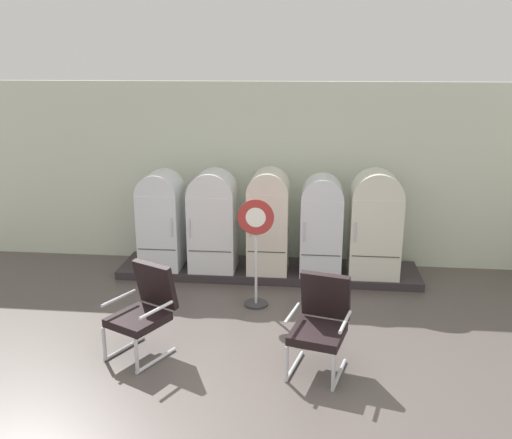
# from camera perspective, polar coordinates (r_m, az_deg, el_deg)

# --- Properties ---
(ground) EXTENTS (12.00, 10.00, 0.05)m
(ground) POSITION_cam_1_polar(r_m,az_deg,el_deg) (5.87, -1.31, -16.77)
(ground) COLOR #534A46
(back_wall) EXTENTS (11.76, 0.12, 2.86)m
(back_wall) POSITION_cam_1_polar(r_m,az_deg,el_deg) (8.75, 1.67, 4.74)
(back_wall) COLOR silver
(back_wall) RESTS_ON ground
(display_plinth) EXTENTS (4.53, 0.95, 0.12)m
(display_plinth) POSITION_cam_1_polar(r_m,az_deg,el_deg) (8.53, 1.26, -5.26)
(display_plinth) COLOR #302A2C
(display_plinth) RESTS_ON ground
(refrigerator_0) EXTENTS (0.61, 0.66, 1.47)m
(refrigerator_0) POSITION_cam_1_polar(r_m,az_deg,el_deg) (8.43, -9.73, 0.26)
(refrigerator_0) COLOR white
(refrigerator_0) RESTS_ON display_plinth
(refrigerator_1) EXTENTS (0.68, 0.62, 1.50)m
(refrigerator_1) POSITION_cam_1_polar(r_m,az_deg,el_deg) (8.23, -4.46, 0.16)
(refrigerator_1) COLOR white
(refrigerator_1) RESTS_ON display_plinth
(refrigerator_2) EXTENTS (0.59, 0.68, 1.52)m
(refrigerator_2) POSITION_cam_1_polar(r_m,az_deg,el_deg) (8.14, 1.29, 0.17)
(refrigerator_2) COLOR silver
(refrigerator_2) RESTS_ON display_plinth
(refrigerator_3) EXTENTS (0.60, 0.62, 1.46)m
(refrigerator_3) POSITION_cam_1_polar(r_m,az_deg,el_deg) (8.10, 6.76, -0.30)
(refrigerator_3) COLOR silver
(refrigerator_3) RESTS_ON display_plinth
(refrigerator_4) EXTENTS (0.72, 0.62, 1.55)m
(refrigerator_4) POSITION_cam_1_polar(r_m,az_deg,el_deg) (8.14, 12.18, -0.16)
(refrigerator_4) COLOR silver
(refrigerator_4) RESTS_ON display_plinth
(armchair_left) EXTENTS (0.79, 0.85, 1.02)m
(armchair_left) POSITION_cam_1_polar(r_m,az_deg,el_deg) (6.28, -11.41, -8.85)
(armchair_left) COLOR silver
(armchair_left) RESTS_ON ground
(armchair_right) EXTENTS (0.70, 0.80, 1.02)m
(armchair_right) POSITION_cam_1_polar(r_m,az_deg,el_deg) (5.91, 6.66, -10.29)
(armchair_right) COLOR silver
(armchair_right) RESTS_ON ground
(sign_stand) EXTENTS (0.47, 0.32, 1.47)m
(sign_stand) POSITION_cam_1_polar(r_m,az_deg,el_deg) (7.23, -0.01, -3.56)
(sign_stand) COLOR #2D2D30
(sign_stand) RESTS_ON ground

